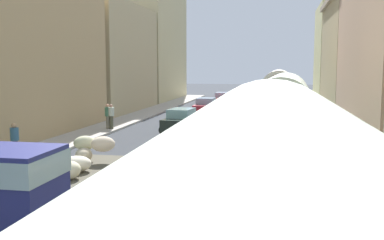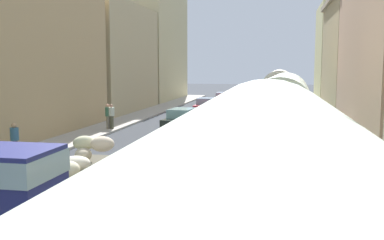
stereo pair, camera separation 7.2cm
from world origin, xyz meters
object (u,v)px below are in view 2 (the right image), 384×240
(parked_bus_2, at_px, (279,94))
(car_5, at_px, (252,102))
(car_2, at_px, (223,99))
(pedestrian_3, at_px, (108,115))
(car_3, at_px, (199,171))
(car_4, at_px, (239,120))
(parked_bus_1, at_px, (283,116))
(cargo_truck_0, at_px, (43,178))
(car_1, at_px, (207,107))
(pedestrian_0, at_px, (112,116))
(pedestrian_1, at_px, (15,140))
(car_0, at_px, (182,121))

(parked_bus_2, xyz_separation_m, car_5, (-2.67, 10.09, -1.44))
(car_2, xyz_separation_m, pedestrian_3, (-5.27, -18.82, 0.25))
(car_3, xyz_separation_m, car_4, (-0.05, 14.63, -0.04))
(parked_bus_1, xyz_separation_m, car_2, (-6.18, 27.15, -1.42))
(cargo_truck_0, relative_size, car_1, 1.87)
(car_2, bearing_deg, car_4, -79.10)
(car_2, relative_size, pedestrian_3, 2.38)
(car_3, xyz_separation_m, pedestrian_3, (-8.73, 13.52, 0.20))
(pedestrian_0, height_order, pedestrian_1, pedestrian_1)
(pedestrian_1, xyz_separation_m, pedestrian_3, (0.33, 10.13, -0.00))
(pedestrian_0, bearing_deg, car_1, 66.06)
(parked_bus_2, bearing_deg, car_2, 115.31)
(car_1, relative_size, pedestrian_0, 2.07)
(car_0, bearing_deg, pedestrian_3, -178.22)
(parked_bus_1, relative_size, car_4, 2.19)
(parked_bus_1, bearing_deg, car_0, 127.19)
(pedestrian_0, bearing_deg, pedestrian_1, -93.37)
(car_2, bearing_deg, car_1, -92.47)
(car_2, distance_m, pedestrian_0, 19.50)
(parked_bus_1, distance_m, car_0, 10.74)
(parked_bus_2, height_order, car_5, parked_bus_2)
(parked_bus_1, xyz_separation_m, parked_bus_2, (-0.30, 14.71, 0.01))
(cargo_truck_0, xyz_separation_m, pedestrian_3, (-4.90, 16.79, -0.18))
(car_1, distance_m, pedestrian_1, 21.23)
(car_5, bearing_deg, parked_bus_2, -75.17)
(car_2, height_order, car_3, car_3)
(pedestrian_1, bearing_deg, car_1, 75.71)
(parked_bus_1, bearing_deg, car_2, 102.82)
(pedestrian_1, bearing_deg, car_2, 79.05)
(parked_bus_2, distance_m, cargo_truck_0, 24.03)
(car_1, relative_size, car_3, 0.88)
(pedestrian_1, bearing_deg, pedestrian_0, 86.63)
(car_1, xyz_separation_m, car_4, (3.77, -9.32, 0.02))
(parked_bus_1, relative_size, pedestrian_3, 5.42)
(parked_bus_2, xyz_separation_m, car_1, (-6.24, 4.05, -1.44))
(car_4, relative_size, pedestrian_3, 2.47)
(car_4, xyz_separation_m, pedestrian_3, (-8.68, -1.11, 0.24))
(pedestrian_1, height_order, pedestrian_3, pedestrian_1)
(pedestrian_0, distance_m, pedestrian_3, 0.26)
(parked_bus_1, relative_size, car_2, 2.28)
(car_2, bearing_deg, parked_bus_2, -64.69)
(car_5, xyz_separation_m, pedestrian_1, (-8.81, -26.60, 0.26))
(car_0, height_order, pedestrian_0, pedestrian_0)
(car_1, bearing_deg, pedestrian_1, -104.29)
(parked_bus_2, height_order, pedestrian_0, parked_bus_2)
(car_0, bearing_deg, car_1, 90.59)
(car_2, bearing_deg, pedestrian_1, -100.95)
(pedestrian_0, height_order, pedestrian_3, pedestrian_3)
(car_0, height_order, pedestrian_1, pedestrian_1)
(car_1, bearing_deg, car_4, -67.98)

